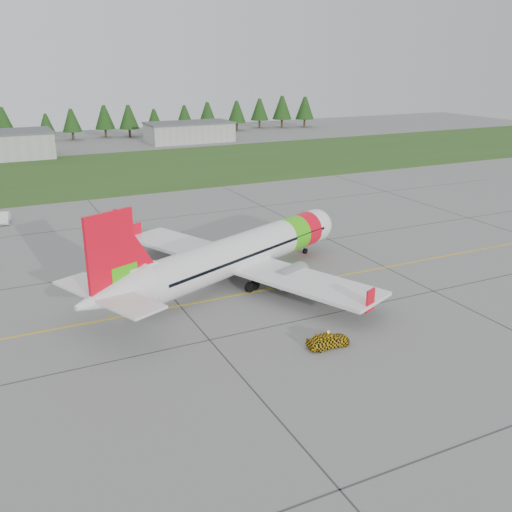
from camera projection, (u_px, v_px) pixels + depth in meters
ground at (354, 309)px, 55.18m from camera, size 320.00×320.00×0.00m
aircraft at (238, 254)px, 60.96m from camera, size 34.34×32.60×10.96m
follow_me_car at (329, 327)px, 47.29m from camera, size 1.33×1.55×3.74m
service_van at (2, 207)px, 83.34m from camera, size 1.83×1.76×4.68m
grass_strip at (137, 169)px, 124.91m from camera, size 320.00×50.00×0.03m
taxi_guideline at (311, 281)px, 61.98m from camera, size 120.00×0.25×0.02m
hangar_east at (189, 133)px, 164.95m from camera, size 24.00×12.00×5.20m
treeline at (88, 122)px, 170.89m from camera, size 160.00×8.00×10.00m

